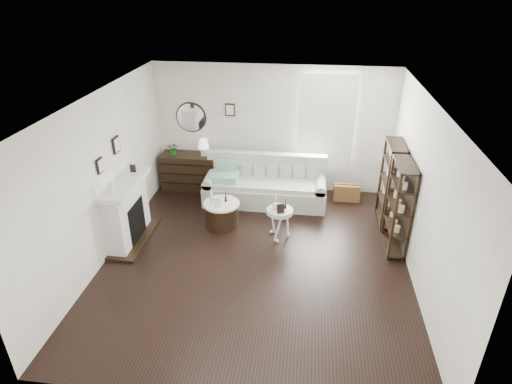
# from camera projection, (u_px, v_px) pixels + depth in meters

# --- Properties ---
(room) EXTENTS (5.50, 5.50, 5.50)m
(room) POSITION_uv_depth(u_px,v_px,m) (308.00, 120.00, 8.78)
(room) COLOR black
(room) RESTS_ON ground
(fireplace) EXTENTS (0.50, 1.40, 1.84)m
(fireplace) POSITION_uv_depth(u_px,v_px,m) (127.00, 213.00, 7.49)
(fireplace) COLOR white
(fireplace) RESTS_ON ground
(shelf_unit_far) EXTENTS (0.30, 0.80, 1.60)m
(shelf_unit_far) POSITION_uv_depth(u_px,v_px,m) (391.00, 184.00, 7.95)
(shelf_unit_far) COLOR black
(shelf_unit_far) RESTS_ON ground
(shelf_unit_near) EXTENTS (0.30, 0.80, 1.60)m
(shelf_unit_near) POSITION_uv_depth(u_px,v_px,m) (399.00, 207.00, 7.15)
(shelf_unit_near) COLOR black
(shelf_unit_near) RESTS_ON ground
(sofa) EXTENTS (2.50, 0.86, 0.97)m
(sofa) POSITION_uv_depth(u_px,v_px,m) (265.00, 187.00, 8.90)
(sofa) COLOR #9DA694
(sofa) RESTS_ON ground
(quilt) EXTENTS (0.57, 0.47, 0.14)m
(quilt) POSITION_uv_depth(u_px,v_px,m) (225.00, 177.00, 8.77)
(quilt) COLOR #279060
(quilt) RESTS_ON sofa
(suitcase) EXTENTS (0.55, 0.19, 0.36)m
(suitcase) POSITION_uv_depth(u_px,v_px,m) (347.00, 193.00, 8.97)
(suitcase) COLOR brown
(suitcase) RESTS_ON ground
(dresser) EXTENTS (1.20, 0.51, 0.80)m
(dresser) POSITION_uv_depth(u_px,v_px,m) (190.00, 171.00, 9.41)
(dresser) COLOR black
(dresser) RESTS_ON ground
(table_lamp) EXTENTS (0.25, 0.25, 0.37)m
(table_lamp) POSITION_uv_depth(u_px,v_px,m) (204.00, 147.00, 9.10)
(table_lamp) COLOR beige
(table_lamp) RESTS_ON dresser
(potted_plant) EXTENTS (0.29, 0.27, 0.28)m
(potted_plant) POSITION_uv_depth(u_px,v_px,m) (174.00, 149.00, 9.15)
(potted_plant) COLOR #1E5618
(potted_plant) RESTS_ON dresser
(drum_table) EXTENTS (0.68, 0.68, 0.47)m
(drum_table) POSITION_uv_depth(u_px,v_px,m) (222.00, 214.00, 8.08)
(drum_table) COLOR black
(drum_table) RESTS_ON ground
(pedestal_table) EXTENTS (0.48, 0.48, 0.58)m
(pedestal_table) POSITION_uv_depth(u_px,v_px,m) (280.00, 212.00, 7.57)
(pedestal_table) COLOR white
(pedestal_table) RESTS_ON ground
(eiffel_drum) EXTENTS (0.12, 0.12, 0.21)m
(eiffel_drum) POSITION_uv_depth(u_px,v_px,m) (226.00, 197.00, 7.96)
(eiffel_drum) COLOR black
(eiffel_drum) RESTS_ON drum_table
(bottle_drum) EXTENTS (0.07, 0.07, 0.29)m
(bottle_drum) POSITION_uv_depth(u_px,v_px,m) (211.00, 197.00, 7.86)
(bottle_drum) COLOR silver
(bottle_drum) RESTS_ON drum_table
(card_frame_drum) EXTENTS (0.15, 0.09, 0.18)m
(card_frame_drum) POSITION_uv_depth(u_px,v_px,m) (217.00, 203.00, 7.79)
(card_frame_drum) COLOR silver
(card_frame_drum) RESTS_ON drum_table
(eiffel_ped) EXTENTS (0.12, 0.12, 0.18)m
(eiffel_ped) POSITION_uv_depth(u_px,v_px,m) (285.00, 204.00, 7.52)
(eiffel_ped) COLOR black
(eiffel_ped) RESTS_ON pedestal_table
(flask_ped) EXTENTS (0.12, 0.12, 0.23)m
(flask_ped) POSITION_uv_depth(u_px,v_px,m) (275.00, 203.00, 7.52)
(flask_ped) COLOR silver
(flask_ped) RESTS_ON pedestal_table
(card_frame_ped) EXTENTS (0.14, 0.09, 0.17)m
(card_frame_ped) POSITION_uv_depth(u_px,v_px,m) (281.00, 209.00, 7.39)
(card_frame_ped) COLOR black
(card_frame_ped) RESTS_ON pedestal_table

